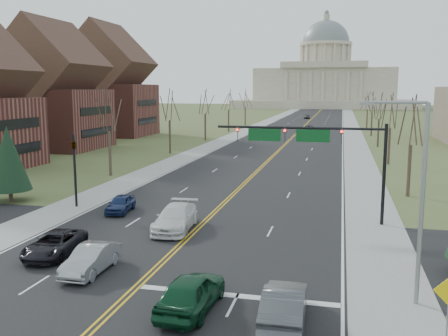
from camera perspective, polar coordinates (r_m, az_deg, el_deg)
The scene contains 34 objects.
ground at distance 26.30m, azimuth -9.01°, elevation -12.42°, with size 600.00×600.00×0.00m, color #4B5B2D.
road at distance 133.28m, azimuth 9.17°, elevation 4.78°, with size 20.00×380.00×0.01m, color black.
cross_road at distance 31.60m, azimuth -4.86°, elevation -8.62°, with size 120.00×14.00×0.01m, color black.
sidewalk_left at distance 134.67m, azimuth 4.06°, elevation 4.92°, with size 4.00×380.00×0.03m, color gray.
sidewalk_right at distance 132.97m, azimuth 14.35°, elevation 4.61°, with size 4.00×380.00×0.03m, color gray.
center_line at distance 133.28m, azimuth 9.17°, elevation 4.79°, with size 0.42×380.00×0.01m, color gold.
edge_line_left at distance 134.33m, azimuth 4.99°, elevation 4.90°, with size 0.15×380.00×0.01m, color silver.
edge_line_right at distance 132.95m, azimuth 13.40°, elevation 4.65°, with size 0.15×380.00×0.01m, color silver.
stop_bar at distance 24.03m, azimuth 1.52°, elevation -14.39°, with size 9.50×0.50×0.01m, color silver.
capitol at distance 272.72m, azimuth 11.42°, elevation 9.81°, with size 90.00×60.00×50.00m.
signal_mast at distance 36.36m, azimuth 10.02°, elevation 2.88°, with size 12.12×0.44×7.20m.
signal_left at distance 42.15m, azimuth -16.72°, elevation 0.66°, with size 0.32×0.36×6.00m.
street_light at distance 23.25m, azimuth 21.14°, elevation -2.34°, with size 2.90×0.25×9.07m.
tree_r_0 at distance 47.09m, azimuth 20.67°, elevation 4.77°, with size 3.74×3.74×8.50m.
tree_l_0 at distance 56.48m, azimuth -13.06°, elevation 6.12°, with size 3.96×3.96×9.00m.
tree_r_1 at distance 66.95m, azimuth 18.52°, elevation 5.97°, with size 3.74×3.74×8.50m.
tree_l_1 at distance 74.93m, azimuth -6.26°, elevation 6.95°, with size 3.96×3.96×9.00m.
tree_r_2 at distance 86.87m, azimuth 17.35°, elevation 6.62°, with size 3.74×3.74×8.50m.
tree_l_2 at distance 94.01m, azimuth -2.17°, elevation 7.41°, with size 3.96×3.96×9.00m.
tree_r_3 at distance 106.82m, azimuth 16.61°, elevation 7.02°, with size 3.74×3.74×8.50m.
tree_l_3 at distance 113.41m, azimuth 0.53°, elevation 7.69°, with size 3.96×3.96×9.00m.
tree_r_4 at distance 126.78m, azimuth 16.11°, elevation 7.30°, with size 3.74×3.74×8.50m.
tree_l_4 at distance 132.99m, azimuth 2.45°, elevation 7.87°, with size 3.96×3.96×9.00m.
conifer_l at distance 46.12m, azimuth -23.43°, elevation 1.02°, with size 3.64×3.64×6.50m.
bldg_left_mid at distance 85.66m, azimuth -18.99°, elevation 7.84°, with size 15.10×14.28×20.75m.
bldg_left_far at distance 107.63m, azimuth -13.07°, elevation 8.77°, with size 17.10×14.28×23.25m.
car_nb_inner_lead at distance 22.33m, azimuth -3.77°, elevation -13.96°, with size 1.97×4.90×1.67m, color #0D3C21.
car_nb_outer_lead at distance 21.35m, azimuth 6.92°, elevation -15.23°, with size 1.70×4.87×1.60m, color #45494C.
car_sb_inner_lead at distance 27.52m, azimuth -14.94°, elevation -10.02°, with size 1.52×4.36×1.44m, color gray.
car_sb_outer_lead at distance 30.80m, azimuth -18.80°, elevation -8.22°, with size 2.25×4.89×1.36m, color black.
car_sb_inner_second at distance 34.42m, azimuth -5.56°, elevation -5.69°, with size 2.34×5.75×1.67m, color silver.
car_sb_outer_second at distance 39.97m, azimuth -11.74°, elevation -4.02°, with size 1.58×3.92×1.33m, color navy.
car_far_nb at distance 115.84m, azimuth 9.67°, elevation 4.52°, with size 2.41×5.24×1.45m, color black.
car_far_sb at distance 165.10m, azimuth 9.46°, elevation 5.83°, with size 1.75×4.35×1.48m, color #434549.
Camera 1 is at (9.45, -22.60, 9.56)m, focal length 40.00 mm.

